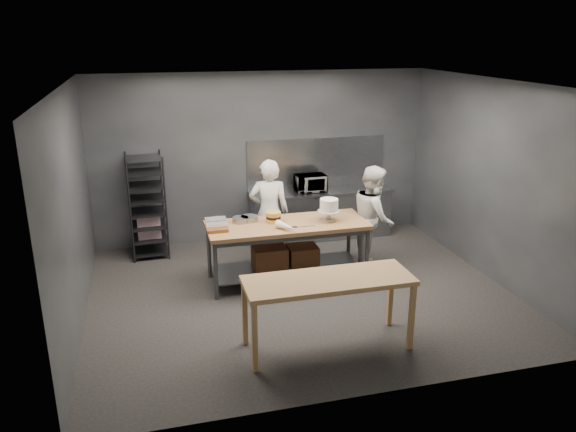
% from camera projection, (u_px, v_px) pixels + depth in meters
% --- Properties ---
extents(ground, '(6.00, 6.00, 0.00)m').
position_uv_depth(ground, '(301.00, 293.00, 8.20)').
color(ground, black).
rests_on(ground, ground).
extents(back_wall, '(6.00, 0.04, 3.00)m').
position_uv_depth(back_wall, '(263.00, 157.00, 10.03)').
color(back_wall, '#4C4F54').
rests_on(back_wall, ground).
extents(work_table, '(2.40, 0.90, 0.92)m').
position_uv_depth(work_table, '(286.00, 245.00, 8.48)').
color(work_table, '#92623A').
rests_on(work_table, ground).
extents(near_counter, '(2.00, 0.70, 0.90)m').
position_uv_depth(near_counter, '(328.00, 285.00, 6.58)').
color(near_counter, '#A37943').
rests_on(near_counter, ground).
extents(back_counter, '(2.60, 0.60, 0.90)m').
position_uv_depth(back_counter, '(321.00, 214.00, 10.30)').
color(back_counter, slate).
rests_on(back_counter, ground).
extents(splashback_panel, '(2.60, 0.02, 0.90)m').
position_uv_depth(splashback_panel, '(316.00, 162.00, 10.30)').
color(splashback_panel, slate).
rests_on(splashback_panel, back_counter).
extents(speed_rack, '(0.63, 0.67, 1.75)m').
position_uv_depth(speed_rack, '(147.00, 207.00, 9.36)').
color(speed_rack, black).
rests_on(speed_rack, ground).
extents(chef_behind, '(0.72, 0.55, 1.75)m').
position_uv_depth(chef_behind, '(269.00, 213.00, 9.00)').
color(chef_behind, white).
rests_on(chef_behind, ground).
extents(chef_right, '(0.83, 0.95, 1.67)m').
position_uv_depth(chef_right, '(373.00, 218.00, 8.89)').
color(chef_right, white).
rests_on(chef_right, ground).
extents(microwave, '(0.54, 0.37, 0.30)m').
position_uv_depth(microwave, '(310.00, 183.00, 10.07)').
color(microwave, black).
rests_on(microwave, back_counter).
extents(frosted_cake_stand, '(0.34, 0.34, 0.34)m').
position_uv_depth(frosted_cake_stand, '(329.00, 207.00, 8.41)').
color(frosted_cake_stand, '#BEB498').
rests_on(frosted_cake_stand, work_table).
extents(layer_cake, '(0.22, 0.22, 0.16)m').
position_uv_depth(layer_cake, '(273.00, 217.00, 8.39)').
color(layer_cake, gold).
rests_on(layer_cake, work_table).
extents(cake_pans, '(0.77, 0.29, 0.07)m').
position_uv_depth(cake_pans, '(234.00, 220.00, 8.40)').
color(cake_pans, gray).
rests_on(cake_pans, work_table).
extents(piping_bag, '(0.30, 0.39, 0.12)m').
position_uv_depth(piping_bag, '(287.00, 227.00, 8.03)').
color(piping_bag, white).
rests_on(piping_bag, work_table).
extents(offset_spatula, '(0.36, 0.02, 0.02)m').
position_uv_depth(offset_spatula, '(300.00, 227.00, 8.20)').
color(offset_spatula, slate).
rests_on(offset_spatula, work_table).
extents(pastry_clamshells, '(0.33, 0.46, 0.11)m').
position_uv_depth(pastry_clamshells, '(216.00, 225.00, 8.13)').
color(pastry_clamshells, '#A15320').
rests_on(pastry_clamshells, work_table).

